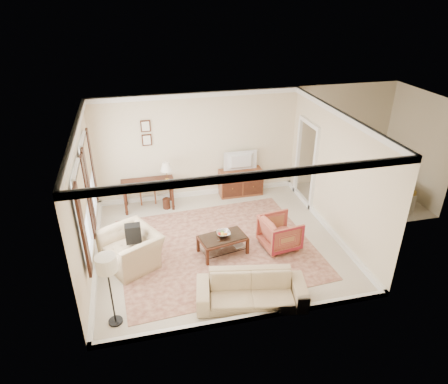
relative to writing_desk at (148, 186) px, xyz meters
name	(u,v)px	position (x,y,z in m)	size (l,w,h in m)	color
room_shell	(218,142)	(1.42, -2.06, 1.84)	(5.51, 5.01, 2.91)	beige
annex_bedroom	(368,188)	(5.91, -0.91, -0.30)	(3.00, 2.70, 2.90)	beige
window_front	(83,214)	(-1.28, -2.76, 0.92)	(0.12, 1.56, 1.80)	#CCB284
window_rear	(89,178)	(-1.28, -1.16, 0.92)	(0.12, 1.56, 1.80)	#CCB284
doorway	(306,164)	(4.13, -0.56, 0.44)	(0.10, 1.12, 2.25)	white
rug	(217,247)	(1.34, -2.23, -0.63)	(4.26, 3.65, 0.01)	#5A221E
writing_desk	(148,186)	(0.00, 0.00, 0.00)	(1.36, 0.68, 0.75)	#452013
desk_chair	(147,184)	(-0.02, 0.35, -0.11)	(0.45, 0.45, 1.05)	brown
desk_lamp	(167,172)	(0.51, 0.00, 0.36)	(0.32, 0.32, 0.50)	silver
framed_prints	(146,133)	(0.10, 0.41, 1.31)	(0.25, 0.04, 0.68)	#452013
sideboard	(241,182)	(2.57, 0.18, -0.27)	(1.20, 0.46, 0.74)	brown
tv	(241,156)	(2.57, 0.16, 0.54)	(0.88, 0.51, 0.12)	black
coffee_table	(223,240)	(1.43, -2.45, -0.31)	(1.11, 0.78, 0.43)	#452013
fruit_bowl	(224,233)	(1.46, -2.39, -0.15)	(0.42, 0.42, 0.10)	silver
book_a	(216,246)	(1.30, -2.41, -0.47)	(0.28, 0.04, 0.38)	brown
book_b	(233,245)	(1.67, -2.46, -0.47)	(0.28, 0.03, 0.38)	brown
striped_armchair	(280,231)	(2.73, -2.51, -0.23)	(0.79, 0.74, 0.81)	maroon
club_armchair	(131,243)	(-0.52, -2.37, -0.13)	(1.16, 0.75, 1.02)	tan
backpack	(133,233)	(-0.45, -2.35, 0.12)	(0.32, 0.22, 0.40)	black
sofa	(252,286)	(1.58, -4.10, -0.24)	(2.01, 0.59, 0.79)	tan
floor_lamp	(107,269)	(-0.88, -4.01, 0.54)	(0.35, 0.35, 1.42)	black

